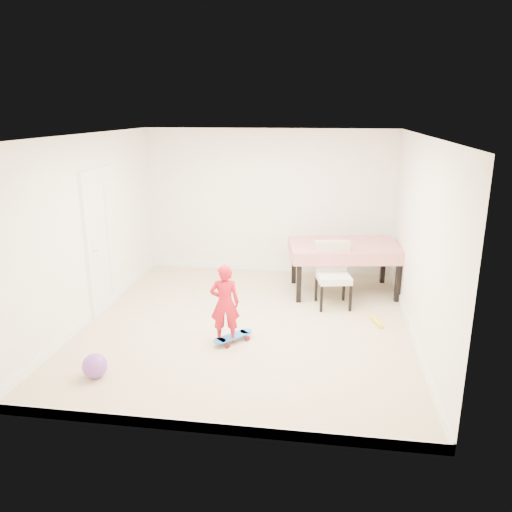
# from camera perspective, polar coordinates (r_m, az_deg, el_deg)

# --- Properties ---
(ground) EXTENTS (5.00, 5.00, 0.00)m
(ground) POSITION_cam_1_polar(r_m,az_deg,el_deg) (7.11, -1.04, -7.79)
(ground) COLOR #C3AF87
(ground) RESTS_ON ground
(ceiling) EXTENTS (4.50, 5.00, 0.04)m
(ceiling) POSITION_cam_1_polar(r_m,az_deg,el_deg) (6.49, -1.16, 13.47)
(ceiling) COLOR white
(ceiling) RESTS_ON wall_back
(wall_back) EXTENTS (4.50, 0.04, 2.60)m
(wall_back) POSITION_cam_1_polar(r_m,az_deg,el_deg) (9.08, 1.47, 6.18)
(wall_back) COLOR white
(wall_back) RESTS_ON ground
(wall_front) EXTENTS (4.50, 0.04, 2.60)m
(wall_front) POSITION_cam_1_polar(r_m,az_deg,el_deg) (4.37, -6.43, -5.38)
(wall_front) COLOR white
(wall_front) RESTS_ON ground
(wall_left) EXTENTS (0.04, 5.00, 2.60)m
(wall_left) POSITION_cam_1_polar(r_m,az_deg,el_deg) (7.37, -18.49, 2.92)
(wall_left) COLOR white
(wall_left) RESTS_ON ground
(wall_right) EXTENTS (0.04, 5.00, 2.60)m
(wall_right) POSITION_cam_1_polar(r_m,az_deg,el_deg) (6.70, 18.09, 1.65)
(wall_right) COLOR white
(wall_right) RESTS_ON ground
(door) EXTENTS (0.11, 0.94, 2.11)m
(door) POSITION_cam_1_polar(r_m,az_deg,el_deg) (7.69, -17.27, 1.45)
(door) COLOR white
(door) RESTS_ON ground
(baseboard_back) EXTENTS (4.50, 0.02, 0.12)m
(baseboard_back) POSITION_cam_1_polar(r_m,az_deg,el_deg) (9.39, 1.42, -1.28)
(baseboard_back) COLOR white
(baseboard_back) RESTS_ON ground
(baseboard_front) EXTENTS (4.50, 0.02, 0.12)m
(baseboard_front) POSITION_cam_1_polar(r_m,az_deg,el_deg) (4.95, -5.98, -18.87)
(baseboard_front) COLOR white
(baseboard_front) RESTS_ON ground
(baseboard_left) EXTENTS (0.02, 5.00, 0.12)m
(baseboard_left) POSITION_cam_1_polar(r_m,az_deg,el_deg) (7.74, -17.73, -6.03)
(baseboard_left) COLOR white
(baseboard_left) RESTS_ON ground
(baseboard_right) EXTENTS (0.02, 5.00, 0.12)m
(baseboard_right) POSITION_cam_1_polar(r_m,az_deg,el_deg) (7.10, 17.28, -8.07)
(baseboard_right) COLOR white
(baseboard_right) RESTS_ON ground
(dining_table) EXTENTS (1.90, 1.36, 0.82)m
(dining_table) POSITION_cam_1_polar(r_m,az_deg,el_deg) (8.31, 9.96, -1.36)
(dining_table) COLOR #B90917
(dining_table) RESTS_ON ground
(dining_chair) EXTENTS (0.65, 0.72, 0.99)m
(dining_chair) POSITION_cam_1_polar(r_m,az_deg,el_deg) (7.65, 8.87, -2.23)
(dining_chair) COLOR beige
(dining_chair) RESTS_ON ground
(skateboard) EXTENTS (0.56, 0.59, 0.09)m
(skateboard) POSITION_cam_1_polar(r_m,az_deg,el_deg) (6.59, -2.64, -9.43)
(skateboard) COLOR blue
(skateboard) RESTS_ON ground
(child) EXTENTS (0.42, 0.32, 1.03)m
(child) POSITION_cam_1_polar(r_m,az_deg,el_deg) (6.37, -3.58, -5.72)
(child) COLOR red
(child) RESTS_ON ground
(balloon) EXTENTS (0.28, 0.28, 0.28)m
(balloon) POSITION_cam_1_polar(r_m,az_deg,el_deg) (6.02, -17.96, -11.87)
(balloon) COLOR purple
(balloon) RESTS_ON ground
(foam_toy) EXTENTS (0.17, 0.40, 0.06)m
(foam_toy) POSITION_cam_1_polar(r_m,az_deg,el_deg) (7.32, 13.61, -7.26)
(foam_toy) COLOR yellow
(foam_toy) RESTS_ON ground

